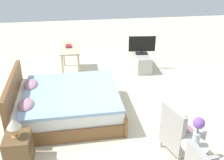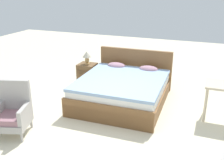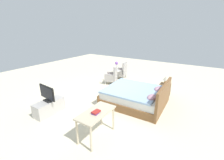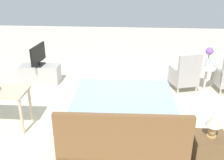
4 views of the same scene
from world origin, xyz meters
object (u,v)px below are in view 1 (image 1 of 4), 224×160
(armchair_by_window_right, at_px, (179,135))
(flower_vase, at_px, (198,129))
(side_table, at_px, (193,156))
(nightstand, at_px, (19,150))
(vanity_desk, at_px, (70,51))
(tv_stand, at_px, (141,61))
(table_lamp, at_px, (14,125))
(bed, at_px, (66,104))
(book_stack, at_px, (68,46))
(tv_flatscreen, at_px, (142,45))

(armchair_by_window_right, height_order, flower_vase, flower_vase)
(side_table, xyz_separation_m, nightstand, (0.62, 2.65, -0.09))
(armchair_by_window_right, relative_size, vanity_desk, 0.88)
(armchair_by_window_right, distance_m, tv_stand, 3.50)
(flower_vase, relative_size, table_lamp, 1.45)
(bed, relative_size, nightstand, 4.10)
(bed, height_order, nightstand, bed)
(side_table, xyz_separation_m, book_stack, (4.08, 1.85, 0.39))
(vanity_desk, bearing_deg, flower_vase, -155.77)
(tv_flatscreen, distance_m, book_stack, 2.03)
(side_table, height_order, book_stack, book_stack)
(bed, bearing_deg, armchair_by_window_right, -125.70)
(table_lamp, bearing_deg, vanity_desk, -13.69)
(bed, xyz_separation_m, vanity_desk, (2.19, -0.11, 0.32))
(book_stack, bearing_deg, side_table, -155.61)
(flower_vase, bearing_deg, bed, 46.21)
(side_table, distance_m, flower_vase, 0.50)
(table_lamp, height_order, tv_stand, table_lamp)
(book_stack, bearing_deg, table_lamp, 167.02)
(armchair_by_window_right, xyz_separation_m, flower_vase, (-0.48, -0.03, 0.48))
(bed, bearing_deg, table_lamp, 149.60)
(tv_stand, bearing_deg, bed, 135.37)
(table_lamp, relative_size, tv_stand, 0.34)
(bed, relative_size, flower_vase, 4.51)
(tv_flatscreen, bearing_deg, nightstand, 139.97)
(side_table, distance_m, vanity_desk, 4.43)
(flower_vase, relative_size, nightstand, 0.91)
(armchair_by_window_right, distance_m, flower_vase, 0.68)
(tv_stand, bearing_deg, tv_flatscreen, -5.42)
(bed, distance_m, flower_vase, 2.72)
(armchair_by_window_right, relative_size, side_table, 1.63)
(nightstand, height_order, tv_stand, nightstand)
(bed, bearing_deg, nightstand, 149.62)
(tv_flatscreen, relative_size, vanity_desk, 0.72)
(table_lamp, relative_size, vanity_desk, 0.32)
(vanity_desk, xyz_separation_m, book_stack, (0.05, 0.03, 0.13))
(armchair_by_window_right, bearing_deg, tv_flatscreen, -3.43)
(flower_vase, bearing_deg, vanity_desk, 24.23)
(table_lamp, xyz_separation_m, book_stack, (3.46, -0.80, 0.01))
(bed, relative_size, side_table, 3.81)
(bed, distance_m, armchair_by_window_right, 2.34)
(vanity_desk, bearing_deg, tv_stand, -91.55)
(side_table, relative_size, flower_vase, 1.18)
(tv_stand, bearing_deg, nightstand, 139.96)
(side_table, distance_m, table_lamp, 2.74)
(flower_vase, xyz_separation_m, tv_stand, (3.98, -0.18, -0.63))
(armchair_by_window_right, xyz_separation_m, table_lamp, (0.13, 2.62, 0.36))
(tv_stand, relative_size, book_stack, 4.29)
(flower_vase, distance_m, table_lamp, 2.72)
(book_stack, bearing_deg, bed, 178.05)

